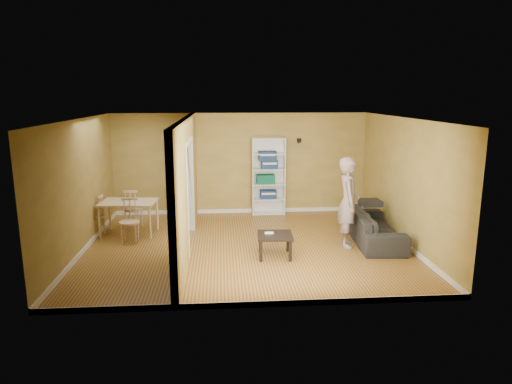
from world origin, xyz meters
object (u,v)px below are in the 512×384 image
bookshelf (268,176)px  dining_table (128,205)px  chair_left (95,215)px  chair_near (129,221)px  chair_far (133,208)px  person (349,194)px  sofa (374,222)px  coffee_table (275,238)px

bookshelf → dining_table: 3.63m
dining_table → chair_left: (-0.74, -0.01, -0.22)m
chair_near → chair_far: size_ratio=1.00×
person → bookshelf: person is taller
chair_near → bookshelf: bearing=33.1°
dining_table → chair_far: chair_far is taller
chair_far → sofa: bearing=172.3°
chair_left → chair_far: size_ratio=0.97×
chair_left → chair_near: size_ratio=0.97×
person → chair_left: (-5.36, 1.13, -0.63)m
person → dining_table: (-4.62, 1.15, -0.41)m
sofa → bookshelf: 3.22m
bookshelf → chair_left: size_ratio=2.21×
person → chair_far: bearing=81.3°
coffee_table → person: bearing=18.9°
sofa → person: person is taller
coffee_table → dining_table: dining_table is taller
chair_near → coffee_table: bearing=-21.3°
sofa → coffee_table: 2.33m
person → sofa: bearing=-59.0°
chair_left → coffee_table: bearing=72.0°
coffee_table → chair_left: (-3.81, 1.66, 0.08)m
coffee_table → dining_table: bearing=151.3°
bookshelf → chair_far: (-3.27, -1.03, -0.53)m
person → bookshelf: bearing=37.8°
person → bookshelf: 3.02m
dining_table → sofa: bearing=-9.9°
bookshelf → chair_far: 3.46m
chair_far → dining_table: bearing=97.6°
person → chair_far: (-4.62, 1.67, -0.62)m
bookshelf → coffee_table: (-0.20, -3.23, -0.62)m
dining_table → person: bearing=-13.9°
sofa → coffee_table: bearing=113.0°
bookshelf → chair_near: bookshelf is taller
sofa → coffee_table: sofa is taller
bookshelf → chair_far: size_ratio=2.15×
chair_near → chair_far: 1.11m
person → bookshelf: (-1.36, 2.70, -0.09)m
bookshelf → coffee_table: size_ratio=3.02×
chair_far → person: bearing=167.7°
person → chair_left: bearing=89.2°
chair_left → chair_far: chair_far is taller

